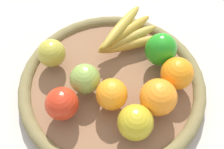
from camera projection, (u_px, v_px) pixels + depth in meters
The scene contains 11 objects.
ground_plane at pixel (112, 88), 0.66m from camera, with size 2.40×2.40×0.00m, color #B8AEA2.
basket at pixel (112, 84), 0.64m from camera, with size 0.45×0.45×0.04m.
banana_bunch at pixel (127, 35), 0.66m from camera, with size 0.17×0.16×0.06m.
apple_0 at pixel (135, 122), 0.52m from camera, with size 0.07×0.07×0.07m, color gold.
orange_0 at pixel (112, 94), 0.56m from camera, with size 0.07×0.07×0.07m, color orange.
orange_2 at pixel (177, 73), 0.59m from camera, with size 0.07×0.07×0.07m, color orange.
apple_2 at pixel (62, 104), 0.55m from camera, with size 0.07×0.07×0.07m, color red.
apple_1 at pixel (52, 53), 0.63m from camera, with size 0.07×0.07×0.07m, color #ACA234.
orange_1 at pixel (158, 97), 0.55m from camera, with size 0.08×0.08×0.08m, color orange.
bell_pepper at pixel (161, 50), 0.62m from camera, with size 0.07×0.07×0.09m, color #22931D.
apple_3 at pixel (85, 79), 0.59m from camera, with size 0.07×0.07×0.07m, color #83A143.
Camera 1 is at (-0.33, -0.09, 0.56)m, focal length 42.52 mm.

